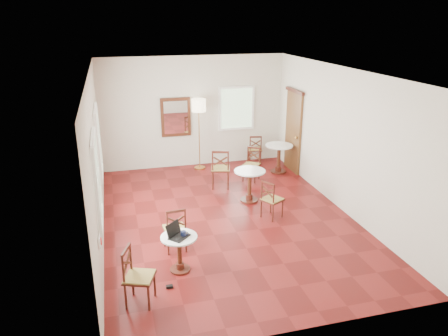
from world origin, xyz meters
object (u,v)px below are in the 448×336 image
object	(u,v)px
cafe_table_back	(279,155)
water_glass	(177,231)
chair_mid_a	(220,168)
chair_near_b	(138,276)
chair_back_b	(252,164)
chair_back_a	(255,149)
cafe_table_near	(179,249)
chair_near_a	(175,229)
chair_mid_b	(271,199)
power_adapter	(169,287)
mouse	(170,232)
navy_mug	(184,234)
laptop	(177,233)
floor_lamp	(199,110)
cafe_table_mid	(250,182)

from	to	relation	value
cafe_table_back	water_glass	distance (m)	5.11
cafe_table_back	chair_mid_a	distance (m)	1.87
chair_near_b	water_glass	xyz separation A→B (m)	(0.70, 0.77, 0.24)
chair_mid_a	chair_back_b	distance (m)	0.93
chair_back_a	cafe_table_near	bearing A→B (deg)	70.87
chair_near_a	chair_mid_a	xyz separation A→B (m)	(1.52, 2.67, 0.07)
chair_near_a	chair_mid_a	distance (m)	3.07
chair_mid_b	power_adapter	xyz separation A→B (m)	(-2.39, -1.90, -0.39)
mouse	navy_mug	world-z (taller)	navy_mug
cafe_table_near	laptop	distance (m)	0.30
floor_lamp	water_glass	xyz separation A→B (m)	(-1.36, -4.73, -0.94)
chair_back_b	water_glass	xyz separation A→B (m)	(-2.45, -3.52, 0.27)
cafe_table_mid	cafe_table_back	size ratio (longest dim) A/B	0.97
cafe_table_mid	chair_near_b	world-z (taller)	chair_near_b
chair_back_a	chair_back_b	size ratio (longest dim) A/B	0.97
chair_near_a	chair_back_a	bearing A→B (deg)	-129.13
chair_mid_b	navy_mug	size ratio (longest dim) A/B	6.62
laptop	chair_back_a	bearing A→B (deg)	14.63
cafe_table_mid	chair_mid_b	xyz separation A→B (m)	(0.17, -0.92, -0.04)
chair_near_a	mouse	bearing A→B (deg)	69.52
cafe_table_mid	water_glass	size ratio (longest dim) A/B	6.57
chair_mid_b	chair_back_b	bearing A→B (deg)	-37.36
cafe_table_near	cafe_table_back	distance (m)	5.17
cafe_table_near	cafe_table_back	bearing A→B (deg)	50.11
laptop	chair_near_b	bearing A→B (deg)	-179.01
chair_back_a	cafe_table_back	bearing A→B (deg)	123.09
chair_near_a	chair_back_a	xyz separation A→B (m)	(2.93, 4.22, -0.01)
chair_near_b	chair_mid_a	bearing A→B (deg)	-8.60
chair_near_b	mouse	bearing A→B (deg)	-14.90
chair_mid_b	power_adapter	world-z (taller)	chair_mid_b
water_glass	floor_lamp	bearing A→B (deg)	73.96
cafe_table_near	water_glass	bearing A→B (deg)	97.80
cafe_table_near	chair_back_b	distance (m)	4.36
cafe_table_mid	floor_lamp	xyz separation A→B (m)	(-0.63, 2.44, 1.17)
chair_mid_b	chair_near_b	bearing A→B (deg)	96.95
cafe_table_back	chair_near_b	size ratio (longest dim) A/B	0.86
mouse	power_adapter	bearing A→B (deg)	-101.53
chair_near_a	floor_lamp	distance (m)	4.51
cafe_table_mid	cafe_table_near	bearing A→B (deg)	-129.75
chair_near_a	navy_mug	world-z (taller)	chair_near_a
laptop	power_adapter	world-z (taller)	laptop
mouse	water_glass	distance (m)	0.13
chair_mid_a	mouse	world-z (taller)	chair_mid_a
chair_mid_b	mouse	bearing A→B (deg)	90.23
chair_back_b	mouse	xyz separation A→B (m)	(-2.56, -3.47, 0.23)
chair_near_a	chair_mid_b	bearing A→B (deg)	-164.08
floor_lamp	cafe_table_near	bearing A→B (deg)	-105.61
cafe_table_near	cafe_table_mid	distance (m)	3.10
chair_mid_a	chair_back_b	xyz separation A→B (m)	(0.89, 0.27, -0.07)
chair_mid_b	chair_back_b	xyz separation A→B (m)	(0.29, 2.16, 0.01)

